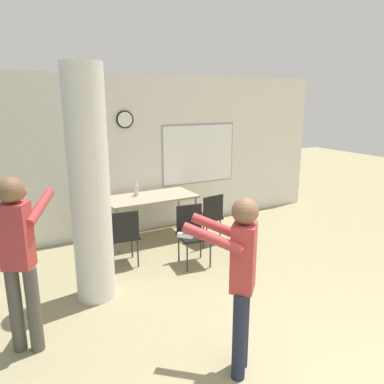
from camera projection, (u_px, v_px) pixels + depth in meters
wall_back at (136, 156)px, 6.71m from camera, size 8.00×0.15×2.80m
support_pillar at (90, 188)px, 4.36m from camera, size 0.47×0.47×2.80m
folding_table at (151, 199)px, 6.42m from camera, size 1.54×0.77×0.77m
bottle_on_table at (136, 190)px, 6.41m from camera, size 0.08×0.08×0.28m
chair_table_right at (208, 215)px, 6.24m from camera, size 0.50×0.50×0.87m
chair_table_front at (192, 231)px, 5.52m from camera, size 0.49×0.49×0.87m
chair_table_left at (123, 233)px, 5.40m from camera, size 0.48×0.48×0.87m
person_watching_back at (19, 252)px, 3.48m from camera, size 0.60×0.70×1.75m
person_playing_front at (240, 274)px, 3.18m from camera, size 0.64×0.63×1.64m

